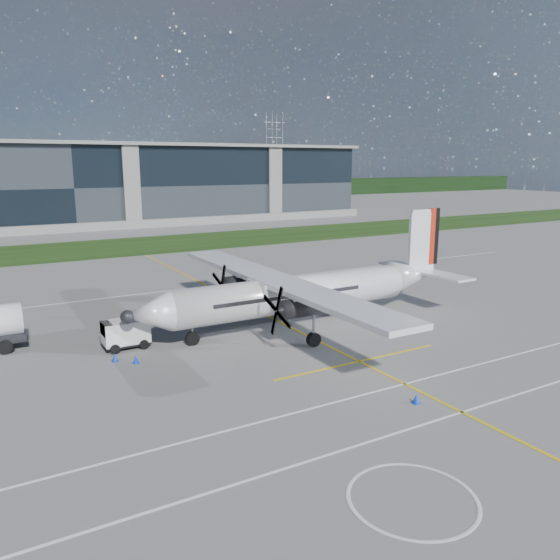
# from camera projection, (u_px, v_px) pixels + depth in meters

# --- Properties ---
(ground) EXTENTS (400.00, 400.00, 0.00)m
(ground) POSITION_uv_depth(u_px,v_px,m) (120.00, 256.00, 70.70)
(ground) COLOR #615F5C
(ground) RESTS_ON ground
(grass_strip) EXTENTS (400.00, 18.00, 0.04)m
(grass_strip) POSITION_uv_depth(u_px,v_px,m) (106.00, 248.00, 77.47)
(grass_strip) COLOR #19340E
(grass_strip) RESTS_ON ground
(terminal_building) EXTENTS (120.00, 20.00, 15.00)m
(terminal_building) POSITION_uv_depth(u_px,v_px,m) (65.00, 186.00, 103.00)
(terminal_building) COLOR black
(terminal_building) RESTS_ON ground
(tree_line) EXTENTS (400.00, 6.00, 6.00)m
(tree_line) POSITION_uv_depth(u_px,v_px,m) (31.00, 195.00, 154.76)
(tree_line) COLOR black
(tree_line) RESTS_ON ground
(pylon_east) EXTENTS (9.00, 4.60, 30.00)m
(pylon_east) POSITION_uv_depth(u_px,v_px,m) (274.00, 154.00, 202.22)
(pylon_east) COLOR gray
(pylon_east) RESTS_ON ground
(yellow_taxiway_centerline) EXTENTS (0.20, 70.00, 0.01)m
(yellow_taxiway_centerline) POSITION_uv_depth(u_px,v_px,m) (243.00, 304.00, 46.75)
(yellow_taxiway_centerline) COLOR yellow
(yellow_taxiway_centerline) RESTS_ON ground
(white_lane_line) EXTENTS (90.00, 0.15, 0.01)m
(white_lane_line) POSITION_uv_depth(u_px,v_px,m) (416.00, 427.00, 24.96)
(white_lane_line) COLOR white
(white_lane_line) RESTS_ON ground
(turboprop_aircraft) EXTENTS (26.33, 27.31, 8.19)m
(turboprop_aircraft) POSITION_uv_depth(u_px,v_px,m) (305.00, 272.00, 39.61)
(turboprop_aircraft) COLOR silver
(turboprop_aircraft) RESTS_ON ground
(baggage_tug) EXTENTS (3.09, 1.85, 1.85)m
(baggage_tug) POSITION_uv_depth(u_px,v_px,m) (126.00, 334.00, 35.49)
(baggage_tug) COLOR silver
(baggage_tug) RESTS_ON ground
(ground_crew_person) EXTENTS (0.75, 0.93, 2.04)m
(ground_crew_person) POSITION_uv_depth(u_px,v_px,m) (133.00, 329.00, 36.17)
(ground_crew_person) COLOR #F25907
(ground_crew_person) RESTS_ON ground
(safety_cone_stbdwing) EXTENTS (0.36, 0.36, 0.50)m
(safety_cone_stbdwing) POSITION_uv_depth(u_px,v_px,m) (202.00, 290.00, 50.79)
(safety_cone_stbdwing) COLOR #0B32C7
(safety_cone_stbdwing) RESTS_ON ground
(safety_cone_fwd) EXTENTS (0.36, 0.36, 0.50)m
(safety_cone_fwd) POSITION_uv_depth(u_px,v_px,m) (115.00, 357.00, 33.20)
(safety_cone_fwd) COLOR #0B32C7
(safety_cone_fwd) RESTS_ON ground
(safety_cone_portwing) EXTENTS (0.36, 0.36, 0.50)m
(safety_cone_portwing) POSITION_uv_depth(u_px,v_px,m) (416.00, 399.00, 27.37)
(safety_cone_portwing) COLOR #0B32C7
(safety_cone_portwing) RESTS_ON ground
(safety_cone_nose_port) EXTENTS (0.36, 0.36, 0.50)m
(safety_cone_nose_port) POSITION_uv_depth(u_px,v_px,m) (136.00, 359.00, 32.90)
(safety_cone_nose_port) COLOR #0B32C7
(safety_cone_nose_port) RESTS_ON ground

